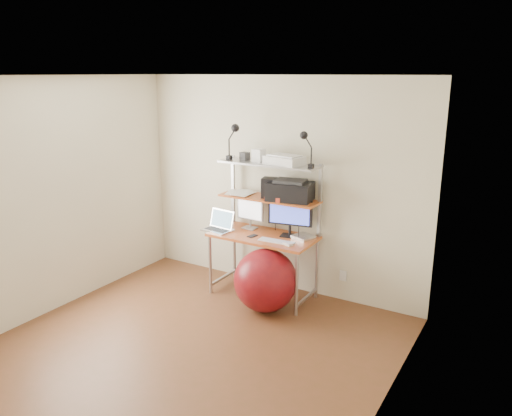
{
  "coord_description": "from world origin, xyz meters",
  "views": [
    {
      "loc": [
        2.67,
        -3.23,
        2.52
      ],
      "look_at": [
        0.08,
        1.15,
        1.14
      ],
      "focal_mm": 35.0,
      "sensor_mm": 36.0,
      "label": 1
    }
  ],
  "objects_px": {
    "monitor_black": "(290,214)",
    "printer": "(290,191)",
    "laptop": "(220,226)",
    "exercise_ball": "(265,280)",
    "monitor_silver": "(250,211)"
  },
  "relations": [
    {
      "from": "monitor_black",
      "to": "exercise_ball",
      "type": "relative_size",
      "value": 0.73
    },
    {
      "from": "monitor_black",
      "to": "exercise_ball",
      "type": "distance_m",
      "value": 0.78
    },
    {
      "from": "monitor_silver",
      "to": "printer",
      "type": "relative_size",
      "value": 0.74
    },
    {
      "from": "monitor_silver",
      "to": "exercise_ball",
      "type": "distance_m",
      "value": 0.89
    },
    {
      "from": "printer",
      "to": "exercise_ball",
      "type": "bearing_deg",
      "value": -105.9
    },
    {
      "from": "monitor_silver",
      "to": "exercise_ball",
      "type": "bearing_deg",
      "value": -41.31
    },
    {
      "from": "laptop",
      "to": "printer",
      "type": "relative_size",
      "value": 0.68
    },
    {
      "from": "laptop",
      "to": "exercise_ball",
      "type": "bearing_deg",
      "value": -9.09
    },
    {
      "from": "monitor_silver",
      "to": "monitor_black",
      "type": "xyz_separation_m",
      "value": [
        0.53,
        -0.02,
        0.05
      ]
    },
    {
      "from": "laptop",
      "to": "exercise_ball",
      "type": "xyz_separation_m",
      "value": [
        0.74,
        -0.22,
        -0.44
      ]
    },
    {
      "from": "printer",
      "to": "exercise_ball",
      "type": "xyz_separation_m",
      "value": [
        -0.05,
        -0.46,
        -0.91
      ]
    },
    {
      "from": "monitor_silver",
      "to": "monitor_black",
      "type": "height_order",
      "value": "monitor_black"
    },
    {
      "from": "monitor_black",
      "to": "printer",
      "type": "distance_m",
      "value": 0.27
    },
    {
      "from": "monitor_black",
      "to": "laptop",
      "type": "xyz_separation_m",
      "value": [
        -0.81,
        -0.22,
        -0.2
      ]
    },
    {
      "from": "laptop",
      "to": "printer",
      "type": "distance_m",
      "value": 0.95
    }
  ]
}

